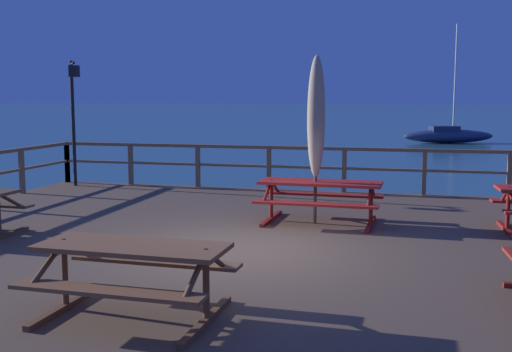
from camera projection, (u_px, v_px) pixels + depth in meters
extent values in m
plane|color=#2D5B6B|center=(241.00, 294.00, 9.31)|extent=(600.00, 600.00, 0.00)
cube|color=brown|center=(241.00, 272.00, 9.27)|extent=(13.34, 12.39, 0.70)
cube|color=brown|center=(306.00, 148.00, 14.91)|extent=(13.04, 0.09, 0.08)
cube|color=brown|center=(306.00, 167.00, 14.97)|extent=(13.04, 0.07, 0.06)
cube|color=brown|center=(67.00, 163.00, 16.53)|extent=(0.10, 0.10, 1.05)
cube|color=brown|center=(131.00, 165.00, 16.08)|extent=(0.10, 0.10, 1.05)
cube|color=brown|center=(198.00, 166.00, 15.64)|extent=(0.10, 0.10, 1.05)
cube|color=brown|center=(269.00, 168.00, 15.20)|extent=(0.10, 0.10, 1.05)
cube|color=brown|center=(344.00, 171.00, 14.75)|extent=(0.10, 0.10, 1.05)
cube|color=brown|center=(424.00, 173.00, 14.31)|extent=(0.10, 0.10, 1.05)
cube|color=brown|center=(509.00, 175.00, 13.87)|extent=(0.10, 0.10, 1.05)
cube|color=brown|center=(22.00, 171.00, 14.59)|extent=(0.10, 0.10, 1.05)
cube|color=brown|center=(67.00, 163.00, 16.53)|extent=(0.10, 0.10, 1.05)
cube|color=maroon|center=(320.00, 183.00, 11.08)|extent=(2.21, 0.83, 0.05)
cube|color=maroon|center=(315.00, 204.00, 10.59)|extent=(2.20, 0.35, 0.04)
cube|color=maroon|center=(325.00, 194.00, 11.66)|extent=(2.20, 0.35, 0.04)
cube|color=maroon|center=(271.00, 219.00, 11.42)|extent=(0.13, 1.40, 0.06)
cylinder|color=maroon|center=(271.00, 201.00, 11.38)|extent=(0.07, 0.07, 0.74)
cylinder|color=maroon|center=(268.00, 191.00, 11.08)|extent=(0.08, 0.63, 0.37)
cylinder|color=maroon|center=(275.00, 187.00, 11.62)|extent=(0.08, 0.63, 0.37)
cube|color=maroon|center=(370.00, 224.00, 10.93)|extent=(0.13, 1.40, 0.06)
cylinder|color=maroon|center=(371.00, 205.00, 10.88)|extent=(0.07, 0.07, 0.74)
cylinder|color=maroon|center=(370.00, 195.00, 10.59)|extent=(0.08, 0.63, 0.37)
cylinder|color=maroon|center=(373.00, 191.00, 11.12)|extent=(0.08, 0.63, 0.37)
cube|color=maroon|center=(507.00, 230.00, 10.43)|extent=(0.15, 1.40, 0.06)
cylinder|color=maroon|center=(508.00, 210.00, 10.39)|extent=(0.07, 0.07, 0.74)
cylinder|color=maroon|center=(512.00, 200.00, 10.09)|extent=(0.09, 0.63, 0.37)
cylinder|color=maroon|center=(505.00, 195.00, 10.63)|extent=(0.09, 0.63, 0.37)
cube|color=#432F1F|center=(0.00, 237.00, 9.92)|extent=(0.13, 1.40, 0.06)
cylinder|color=#432F1F|center=(9.00, 200.00, 10.12)|extent=(0.08, 0.63, 0.37)
cube|color=brown|center=(132.00, 247.00, 6.32)|extent=(1.99, 0.81, 0.05)
cube|color=brown|center=(106.00, 291.00, 5.82)|extent=(1.98, 0.33, 0.04)
cube|color=brown|center=(156.00, 261.00, 6.89)|extent=(1.98, 0.33, 0.04)
cube|color=brown|center=(66.00, 306.00, 6.62)|extent=(0.12, 1.40, 0.06)
cylinder|color=brown|center=(65.00, 275.00, 6.58)|extent=(0.07, 0.07, 0.74)
cylinder|color=brown|center=(49.00, 262.00, 6.28)|extent=(0.07, 0.63, 0.37)
cylinder|color=brown|center=(78.00, 249.00, 6.82)|extent=(0.07, 0.63, 0.37)
cube|color=brown|center=(206.00, 320.00, 6.20)|extent=(0.12, 1.40, 0.06)
cylinder|color=brown|center=(206.00, 288.00, 6.16)|extent=(0.07, 0.07, 0.74)
cylinder|color=brown|center=(196.00, 274.00, 5.86)|extent=(0.07, 0.63, 0.37)
cylinder|color=brown|center=(215.00, 259.00, 6.40)|extent=(0.07, 0.63, 0.37)
cylinder|color=#4C3828|center=(316.00, 145.00, 10.95)|extent=(0.06, 0.06, 2.86)
ellipsoid|color=tan|center=(316.00, 117.00, 10.88)|extent=(0.32, 0.32, 2.17)
cylinder|color=#685B4C|center=(316.00, 126.00, 10.91)|extent=(0.21, 0.21, 0.05)
cone|color=#4C3828|center=(317.00, 60.00, 10.76)|extent=(0.10, 0.10, 0.14)
cylinder|color=black|center=(73.00, 124.00, 15.73)|extent=(0.09, 0.09, 3.20)
cylinder|color=black|center=(72.00, 63.00, 15.29)|extent=(0.38, 0.47, 0.06)
cube|color=black|center=(74.00, 71.00, 15.06)|extent=(0.20, 0.20, 0.28)
sphere|color=#F4E08C|center=(74.00, 71.00, 15.06)|extent=(0.14, 0.14, 0.14)
ellipsoid|color=navy|center=(448.00, 136.00, 40.46)|extent=(6.23, 3.41, 0.90)
cube|color=#202949|center=(444.00, 129.00, 40.38)|extent=(2.05, 1.58, 0.36)
cylinder|color=silver|center=(455.00, 79.00, 40.00)|extent=(0.10, 0.10, 7.00)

